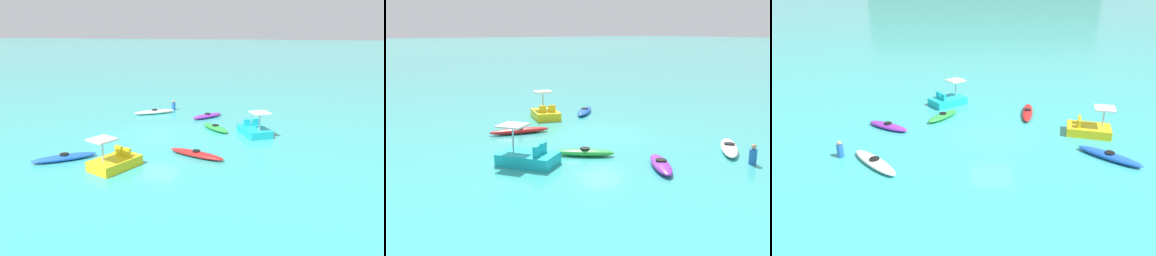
# 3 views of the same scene
# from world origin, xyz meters

# --- Properties ---
(ground_plane) EXTENTS (600.00, 600.00, 0.00)m
(ground_plane) POSITION_xyz_m (0.00, 0.00, 0.00)
(ground_plane) COLOR #38ADA8
(kayak_green) EXTENTS (2.27, 2.48, 0.37)m
(kayak_green) POSITION_xyz_m (-2.79, 3.10, 0.16)
(kayak_green) COLOR green
(kayak_green) RESTS_ON ground_plane
(kayak_purple) EXTENTS (2.74, 2.17, 0.37)m
(kayak_purple) POSITION_xyz_m (-6.05, 1.61, 0.16)
(kayak_purple) COLOR purple
(kayak_purple) RESTS_ON ground_plane
(kayak_red) EXTENTS (1.46, 3.37, 0.37)m
(kayak_red) POSITION_xyz_m (2.76, 3.47, 0.16)
(kayak_red) COLOR red
(kayak_red) RESTS_ON ground_plane
(kayak_blue) EXTENTS (2.76, 2.88, 0.37)m
(kayak_blue) POSITION_xyz_m (5.44, -2.94, 0.16)
(kayak_blue) COLOR blue
(kayak_blue) RESTS_ON ground_plane
(kayak_white) EXTENTS (2.78, 3.12, 0.37)m
(kayak_white) POSITION_xyz_m (-6.07, -2.93, 0.16)
(kayak_white) COLOR white
(kayak_white) RESTS_ON ground_plane
(pedal_boat_yellow) EXTENTS (2.75, 2.18, 1.68)m
(pedal_boat_yellow) POSITION_xyz_m (5.55, 0.12, 0.34)
(pedal_boat_yellow) COLOR yellow
(pedal_boat_yellow) RESTS_ON ground_plane
(pedal_boat_cyan) EXTENTS (2.83, 2.57, 1.68)m
(pedal_boat_cyan) POSITION_xyz_m (-2.43, 5.83, 0.34)
(pedal_boat_cyan) COLOR #19B7C6
(pedal_boat_cyan) RESTS_ON ground_plane
(person_near_shore) EXTENTS (0.45, 0.45, 0.88)m
(person_near_shore) POSITION_xyz_m (-7.92, -1.96, 0.39)
(person_near_shore) COLOR blue
(person_near_shore) RESTS_ON ground_plane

